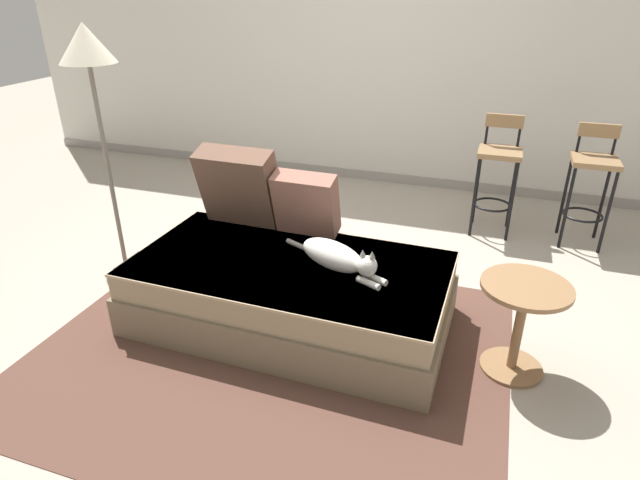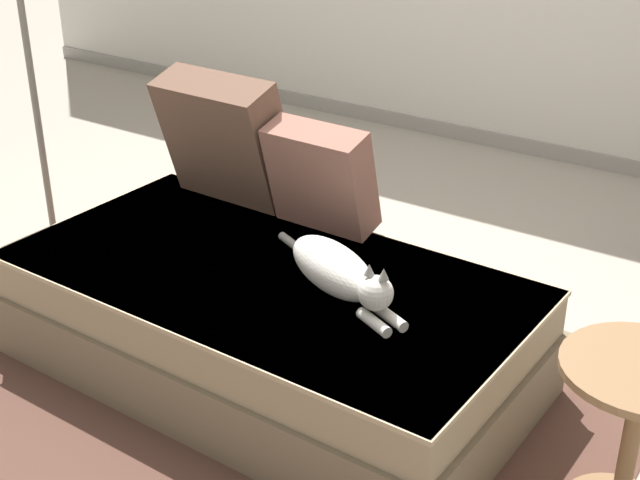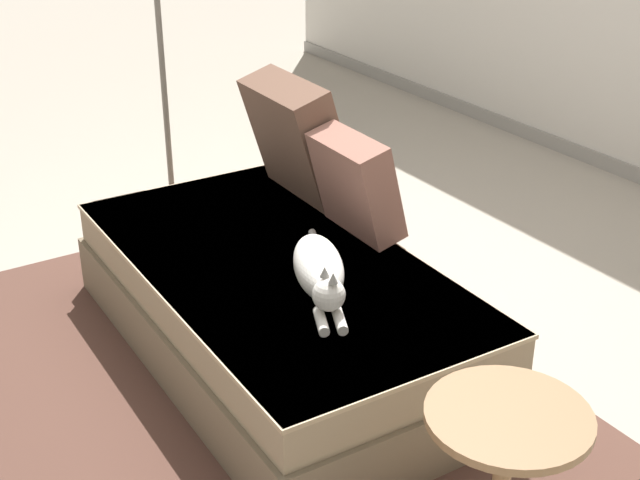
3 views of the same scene
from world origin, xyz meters
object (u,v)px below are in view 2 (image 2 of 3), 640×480
object	(u,v)px
cat	(338,271)
couch	(268,321)
throw_pillow_corner	(225,139)
throw_pillow_middle	(321,177)
side_table	(635,421)

from	to	relation	value
cat	couch	bearing A→B (deg)	-175.83
throw_pillow_corner	cat	xyz separation A→B (m)	(0.76, -0.37, -0.19)
throw_pillow_corner	throw_pillow_middle	bearing A→B (deg)	-1.22
throw_pillow_middle	side_table	xyz separation A→B (m)	(1.29, -0.41, -0.27)
couch	throw_pillow_middle	xyz separation A→B (m)	(-0.04, 0.38, 0.40)
throw_pillow_middle	cat	xyz separation A→B (m)	(0.31, -0.36, -0.13)
couch	throw_pillow_corner	xyz separation A→B (m)	(-0.49, 0.39, 0.46)
couch	throw_pillow_middle	distance (m)	0.56
couch	cat	distance (m)	0.39
throw_pillow_middle	side_table	bearing A→B (deg)	-17.65
couch	side_table	xyz separation A→B (m)	(1.26, -0.03, 0.13)
throw_pillow_middle	cat	distance (m)	0.50
cat	side_table	xyz separation A→B (m)	(0.98, -0.05, -0.14)
couch	throw_pillow_middle	bearing A→B (deg)	95.51
couch	throw_pillow_corner	size ratio (longest dim) A/B	3.52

